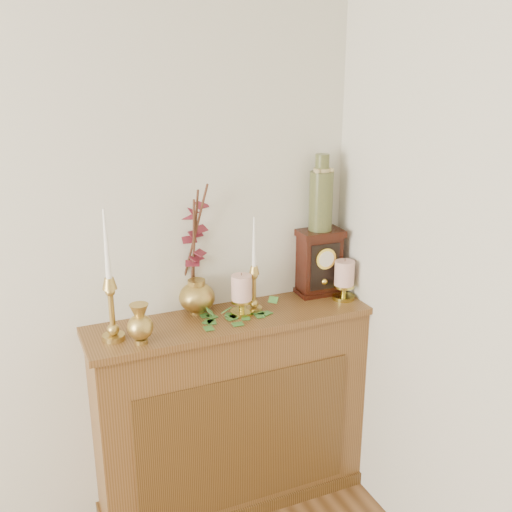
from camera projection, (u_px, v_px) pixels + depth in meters
name	position (u px, v px, depth m)	size (l,w,h in m)	color
console_shelf	(233.00, 417.00, 2.69)	(1.24, 0.34, 0.93)	brown
candlestick_left	(111.00, 299.00, 2.27)	(0.09, 0.09, 0.52)	tan
candlestick_center	(254.00, 281.00, 2.55)	(0.07, 0.07, 0.42)	tan
bud_vase	(140.00, 324.00, 2.27)	(0.10, 0.10, 0.16)	tan
ginger_jar	(195.00, 254.00, 2.53)	(0.23, 0.25, 0.57)	tan
pillar_candle_left	(242.00, 293.00, 2.53)	(0.10, 0.10, 0.19)	gold
pillar_candle_right	(344.00, 278.00, 2.69)	(0.10, 0.10, 0.19)	gold
ivy_garland	(252.00, 315.00, 2.53)	(0.38, 0.18, 0.07)	#376E29
mantel_clock	(319.00, 263.00, 2.75)	(0.21, 0.15, 0.31)	#33110A
ceramic_vase	(321.00, 197.00, 2.65)	(0.11, 0.11, 0.34)	#1B3727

